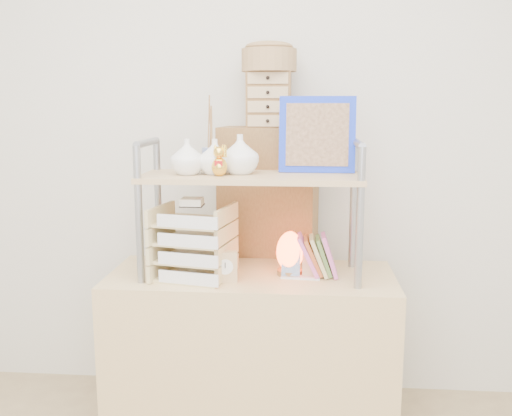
{
  "coord_description": "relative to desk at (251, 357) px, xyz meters",
  "views": [
    {
      "loc": [
        0.21,
        -1.1,
        1.46
      ],
      "look_at": [
        0.02,
        1.2,
        1.03
      ],
      "focal_mm": 40.0,
      "sensor_mm": 36.0,
      "label": 1
    }
  ],
  "objects": [
    {
      "name": "room_shell",
      "position": [
        0.0,
        -0.81,
        1.32
      ],
      "size": [
        3.42,
        3.41,
        2.61
      ],
      "color": "silver",
      "rests_on": "ground"
    },
    {
      "name": "desk",
      "position": [
        0.0,
        0.0,
        0.0
      ],
      "size": [
        1.2,
        0.5,
        0.75
      ],
      "primitive_type": "cube",
      "color": "tan",
      "rests_on": "ground"
    },
    {
      "name": "cabinet",
      "position": [
        0.05,
        0.37,
        0.3
      ],
      "size": [
        0.48,
        0.3,
        1.35
      ],
      "primitive_type": "cube",
      "rotation": [
        0.0,
        0.0,
        -0.14
      ],
      "color": "brown",
      "rests_on": "ground"
    },
    {
      "name": "hutch",
      "position": [
        -0.02,
        0.01,
        0.81
      ],
      "size": [
        0.9,
        0.34,
        0.74
      ],
      "color": "#90939D",
      "rests_on": "desk"
    },
    {
      "name": "letter_tray",
      "position": [
        -0.23,
        -0.07,
        0.51
      ],
      "size": [
        0.32,
        0.31,
        0.33
      ],
      "color": "tan",
      "rests_on": "desk"
    },
    {
      "name": "salt_lamp",
      "position": [
        0.16,
        0.0,
        0.47
      ],
      "size": [
        0.12,
        0.11,
        0.19
      ],
      "color": "brown",
      "rests_on": "desk"
    },
    {
      "name": "desk_clock",
      "position": [
        -0.09,
        -0.11,
        0.44
      ],
      "size": [
        0.09,
        0.05,
        0.13
      ],
      "color": "tan",
      "rests_on": "desk"
    },
    {
      "name": "postcard_stand",
      "position": [
        0.21,
        -0.04,
        0.41
      ],
      "size": [
        0.16,
        0.05,
        0.12
      ],
      "color": "white",
      "rests_on": "desk"
    },
    {
      "name": "drawer_chest",
      "position": [
        0.05,
        0.35,
        1.1
      ],
      "size": [
        0.2,
        0.16,
        0.25
      ],
      "color": "brown",
      "rests_on": "cabinet"
    },
    {
      "name": "woven_basket",
      "position": [
        0.05,
        0.35,
        1.28
      ],
      "size": [
        0.25,
        0.25,
        0.1
      ],
      "primitive_type": "cylinder",
      "color": "olive",
      "rests_on": "drawer_chest"
    }
  ]
}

